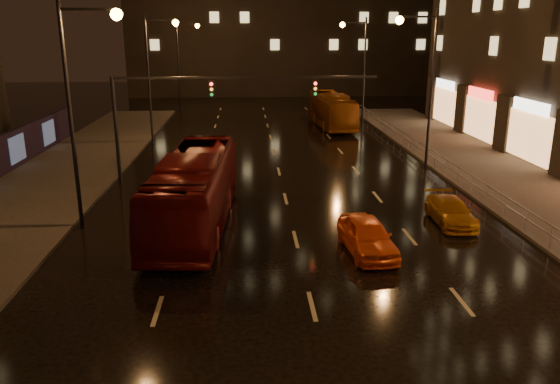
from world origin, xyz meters
name	(u,v)px	position (x,y,z in m)	size (l,w,h in m)	color
ground	(281,179)	(0.00, 20.00, 0.00)	(140.00, 140.00, 0.00)	black
sidewalk_left	(21,208)	(-13.50, 15.00, 0.07)	(7.00, 70.00, 0.15)	#38332D
sidewalk_right	(539,198)	(13.50, 15.00, 0.07)	(7.00, 70.00, 0.15)	#38332D
traffic_signal	(194,102)	(-5.06, 20.00, 4.74)	(15.31, 0.32, 6.20)	black
railing_right	(459,171)	(10.20, 18.00, 0.90)	(0.05, 56.00, 1.00)	#99999E
bus_red	(195,190)	(-4.45, 12.23, 1.68)	(2.82, 12.03, 3.35)	#560C0C
bus_curb	(332,110)	(6.02, 39.14, 1.56)	(2.62, 11.19, 3.12)	#8A450D
taxi_near	(367,236)	(2.73, 8.36, 0.72)	(1.70, 4.22, 1.44)	#F85C17
taxi_far	(451,211)	(7.40, 11.64, 0.58)	(1.62, 3.99, 1.16)	#C07512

